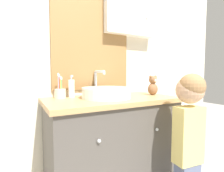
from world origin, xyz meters
name	(u,v)px	position (x,y,z in m)	size (l,w,h in m)	color
wall_back	(99,42)	(0.02, 0.62, 1.29)	(3.20, 0.18, 2.50)	beige
vanity_counter	(112,145)	(0.00, 0.32, 0.40)	(1.06, 0.56, 0.79)	#4C4742
sink_basin	(106,92)	(-0.04, 0.34, 0.84)	(0.39, 0.44, 0.22)	white
toothbrush_holder	(60,93)	(-0.38, 0.48, 0.83)	(0.09, 0.09, 0.20)	beige
soap_dispenser	(71,88)	(-0.29, 0.50, 0.87)	(0.05, 0.05, 0.18)	white
child_figure	(189,126)	(0.34, -0.15, 0.63)	(0.23, 0.46, 0.99)	slate
teddy_bear	(153,86)	(0.42, 0.30, 0.88)	(0.10, 0.08, 0.18)	brown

